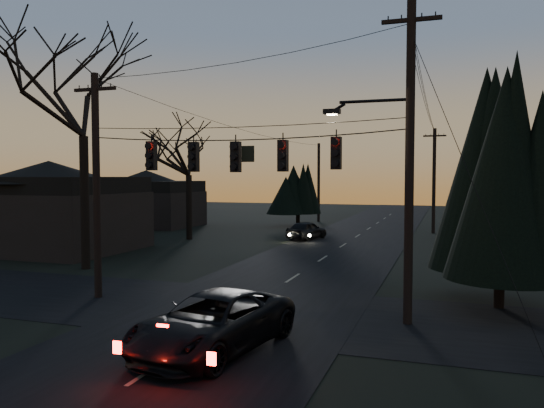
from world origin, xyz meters
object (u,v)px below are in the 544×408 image
(utility_pole_left, at_px, (98,297))
(bare_tree_left, at_px, (83,82))
(evergreen_right, at_px, (502,175))
(utility_pole_far_l, at_px, (318,221))
(sedan_oncoming_a, at_px, (307,230))
(suv_near, at_px, (213,323))
(utility_pole_right, at_px, (407,324))
(utility_pole_far_r, at_px, (433,233))

(utility_pole_left, xyz_separation_m, bare_tree_left, (-4.54, 5.10, 9.26))
(evergreen_right, bearing_deg, utility_pole_far_l, 113.66)
(sedan_oncoming_a, bearing_deg, suv_near, 113.53)
(evergreen_right, bearing_deg, utility_pole_right, -132.83)
(utility_pole_far_l, distance_m, evergreen_right, 36.19)
(utility_pole_left, bearing_deg, suv_near, -32.25)
(utility_pole_right, xyz_separation_m, utility_pole_left, (-11.50, 0.00, 0.00))
(utility_pole_right, xyz_separation_m, utility_pole_far_l, (-11.50, 36.00, 0.00))
(utility_pole_far_l, relative_size, evergreen_right, 0.98)
(evergreen_right, height_order, sedan_oncoming_a, evergreen_right)
(bare_tree_left, bearing_deg, utility_pole_right, -17.66)
(utility_pole_left, xyz_separation_m, utility_pole_far_r, (11.50, 28.00, 0.00))
(utility_pole_far_r, height_order, utility_pole_far_l, utility_pole_far_r)
(utility_pole_far_l, bearing_deg, utility_pole_far_r, -34.82)
(utility_pole_far_l, xyz_separation_m, bare_tree_left, (-4.54, -30.90, 9.26))
(utility_pole_far_r, distance_m, suv_near, 32.64)
(utility_pole_left, relative_size, evergreen_right, 1.04)
(utility_pole_left, xyz_separation_m, evergreen_right, (14.40, 3.13, 4.68))
(utility_pole_far_r, xyz_separation_m, bare_tree_left, (-16.04, -22.90, 9.26))
(utility_pole_right, height_order, bare_tree_left, bare_tree_left)
(utility_pole_left, height_order, sedan_oncoming_a, utility_pole_left)
(utility_pole_right, height_order, suv_near, utility_pole_right)
(utility_pole_right, relative_size, bare_tree_left, 0.75)
(sedan_oncoming_a, bearing_deg, utility_pole_far_l, -65.29)
(evergreen_right, distance_m, sedan_oncoming_a, 21.35)
(utility_pole_left, distance_m, utility_pole_far_r, 30.27)
(utility_pole_right, xyz_separation_m, evergreen_right, (2.90, 3.13, 4.68))
(utility_pole_far_l, bearing_deg, utility_pole_left, -90.00)
(utility_pole_far_r, distance_m, sedan_oncoming_a, 11.44)
(evergreen_right, xyz_separation_m, sedan_oncoming_a, (-11.60, 17.47, -4.00))
(utility_pole_right, relative_size, suv_near, 1.85)
(utility_pole_left, relative_size, suv_near, 1.57)
(bare_tree_left, bearing_deg, utility_pole_left, -48.36)
(bare_tree_left, relative_size, suv_near, 2.45)
(utility_pole_far_r, bearing_deg, bare_tree_left, -125.01)
(utility_pole_right, xyz_separation_m, sedan_oncoming_a, (-8.70, 20.60, 0.67))
(utility_pole_far_l, distance_m, sedan_oncoming_a, 15.66)
(utility_pole_far_r, bearing_deg, utility_pole_left, -112.33)
(utility_pole_right, height_order, sedan_oncoming_a, utility_pole_right)
(utility_pole_left, distance_m, utility_pole_far_l, 36.00)
(utility_pole_far_r, bearing_deg, suv_near, -98.28)
(utility_pole_right, height_order, evergreen_right, evergreen_right)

